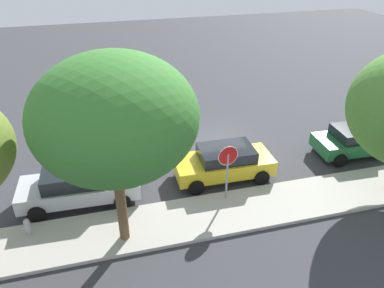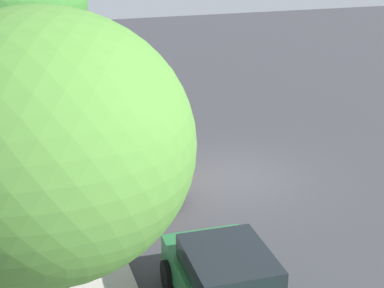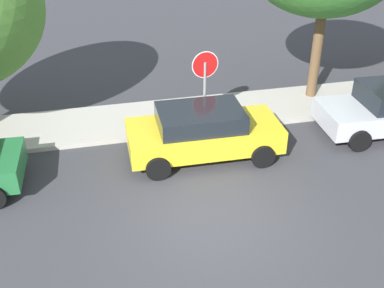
{
  "view_description": "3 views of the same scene",
  "coord_description": "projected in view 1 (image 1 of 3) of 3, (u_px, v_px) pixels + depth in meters",
  "views": [
    {
      "loc": [
        5.19,
        15.23,
        9.23
      ],
      "look_at": [
        1.44,
        1.06,
        0.79
      ],
      "focal_mm": 35.0,
      "sensor_mm": 36.0,
      "label": 1
    },
    {
      "loc": [
        -14.51,
        6.07,
        7.01
      ],
      "look_at": [
        0.13,
        1.23,
        1.13
      ],
      "focal_mm": 55.0,
      "sensor_mm": 36.0,
      "label": 2
    },
    {
      "loc": [
        -2.3,
        -8.14,
        7.11
      ],
      "look_at": [
        -0.12,
        1.36,
        1.28
      ],
      "focal_mm": 45.0,
      "sensor_mm": 36.0,
      "label": 3
    }
  ],
  "objects": [
    {
      "name": "parked_car_green",
      "position": [
        356.0,
        140.0,
        17.39
      ],
      "size": [
        3.99,
        2.05,
        1.37
      ],
      "color": "#236B38",
      "rests_on": "ground_plane"
    },
    {
      "name": "stop_sign",
      "position": [
        228.0,
        164.0,
        13.85
      ],
      "size": [
        0.79,
        0.1,
        2.44
      ],
      "color": "gray",
      "rests_on": "ground_plane"
    },
    {
      "name": "parked_car_yellow",
      "position": [
        224.0,
        162.0,
        15.69
      ],
      "size": [
        4.13,
        2.02,
        1.42
      ],
      "color": "yellow",
      "rests_on": "ground_plane"
    },
    {
      "name": "street_tree_far",
      "position": [
        115.0,
        117.0,
        10.42
      ],
      "size": [
        4.76,
        4.76,
        6.52
      ],
      "color": "brown",
      "rests_on": "ground_plane"
    },
    {
      "name": "fire_hydrant",
      "position": [
        28.0,
        227.0,
        12.82
      ],
      "size": [
        0.3,
        0.22,
        0.72
      ],
      "color": "#A5A5A8",
      "rests_on": "ground_plane"
    },
    {
      "name": "sidewalk_curb",
      "position": [
        256.0,
        207.0,
        14.2
      ],
      "size": [
        32.0,
        2.3,
        0.14
      ],
      "primitive_type": "cube",
      "color": "#B2ADA3",
      "rests_on": "ground_plane"
    },
    {
      "name": "ground_plane",
      "position": [
        215.0,
        144.0,
        18.52
      ],
      "size": [
        60.0,
        60.0,
        0.0
      ],
      "primitive_type": "plane",
      "color": "#38383D"
    },
    {
      "name": "parked_car_silver",
      "position": [
        79.0,
        185.0,
        14.29
      ],
      "size": [
        4.55,
        2.1,
        1.48
      ],
      "color": "silver",
      "rests_on": "ground_plane"
    }
  ]
}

